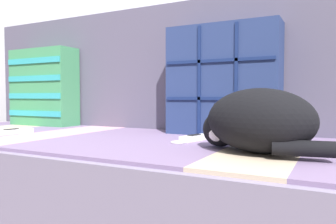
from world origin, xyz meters
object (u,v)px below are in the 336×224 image
at_px(throw_pillow_quilted, 223,80).
at_px(throw_pillow_striped, 44,87).
at_px(game_remote_far, 195,138).
at_px(couch, 105,189).
at_px(sleeping_cat, 255,122).
at_px(game_remote_near, 12,132).

relative_size(throw_pillow_quilted, throw_pillow_striped, 1.10).
bearing_deg(game_remote_far, couch, -178.73).
distance_m(sleeping_cat, game_remote_near, 0.97).
distance_m(sleeping_cat, game_remote_far, 0.28).
bearing_deg(game_remote_far, game_remote_near, -168.14).
xyz_separation_m(throw_pillow_quilted, throw_pillow_striped, (-0.98, -0.00, -0.02)).
height_order(throw_pillow_quilted, game_remote_far, throw_pillow_quilted).
height_order(couch, game_remote_near, game_remote_near).
xyz_separation_m(couch, game_remote_far, (0.38, 0.01, 0.23)).
height_order(throw_pillow_quilted, throw_pillow_striped, throw_pillow_quilted).
xyz_separation_m(throw_pillow_quilted, sleeping_cat, (0.20, -0.35, -0.13)).
height_order(throw_pillow_striped, game_remote_near, throw_pillow_striped).
height_order(couch, throw_pillow_striped, throw_pillow_striped).
relative_size(sleeping_cat, game_remote_near, 1.80).
distance_m(couch, throw_pillow_striped, 0.74).
xyz_separation_m(sleeping_cat, game_remote_far, (-0.23, 0.14, -0.07)).
xyz_separation_m(throw_pillow_quilted, game_remote_far, (-0.03, -0.21, -0.20)).
relative_size(throw_pillow_quilted, sleeping_cat, 1.19).
xyz_separation_m(couch, throw_pillow_quilted, (0.41, 0.22, 0.43)).
distance_m(throw_pillow_striped, game_remote_near, 0.46).
bearing_deg(game_remote_far, sleeping_cat, -31.44).
relative_size(throw_pillow_quilted, game_remote_far, 2.29).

